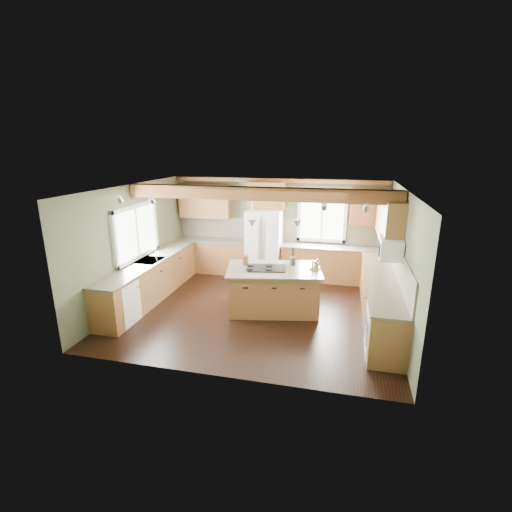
# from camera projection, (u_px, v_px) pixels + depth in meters

# --- Properties ---
(floor) EXTENTS (5.60, 5.60, 0.00)m
(floor) POSITION_uv_depth(u_px,v_px,m) (257.00, 309.00, 8.00)
(floor) COLOR black
(floor) RESTS_ON ground
(ceiling) EXTENTS (5.60, 5.60, 0.00)m
(ceiling) POSITION_uv_depth(u_px,v_px,m) (257.00, 188.00, 7.26)
(ceiling) COLOR silver
(ceiling) RESTS_ON wall_back
(wall_back) EXTENTS (5.60, 0.00, 5.60)m
(wall_back) POSITION_uv_depth(u_px,v_px,m) (278.00, 227.00, 9.96)
(wall_back) COLOR #4E553C
(wall_back) RESTS_ON ground
(wall_left) EXTENTS (0.00, 5.00, 5.00)m
(wall_left) POSITION_uv_depth(u_px,v_px,m) (135.00, 243.00, 8.25)
(wall_left) COLOR #4E553C
(wall_left) RESTS_ON ground
(wall_right) EXTENTS (0.00, 5.00, 5.00)m
(wall_right) POSITION_uv_depth(u_px,v_px,m) (401.00, 261.00, 7.00)
(wall_right) COLOR #4E553C
(wall_right) RESTS_ON ground
(ceiling_beam) EXTENTS (5.55, 0.26, 0.26)m
(ceiling_beam) POSITION_uv_depth(u_px,v_px,m) (258.00, 194.00, 7.38)
(ceiling_beam) COLOR #583319
(ceiling_beam) RESTS_ON ceiling
(soffit_trim) EXTENTS (5.55, 0.20, 0.10)m
(soffit_trim) POSITION_uv_depth(u_px,v_px,m) (278.00, 180.00, 9.51)
(soffit_trim) COLOR #583319
(soffit_trim) RESTS_ON ceiling
(backsplash_back) EXTENTS (5.58, 0.03, 0.58)m
(backsplash_back) POSITION_uv_depth(u_px,v_px,m) (278.00, 230.00, 9.97)
(backsplash_back) COLOR brown
(backsplash_back) RESTS_ON wall_back
(backsplash_right) EXTENTS (0.03, 3.70, 0.58)m
(backsplash_right) POSITION_uv_depth(u_px,v_px,m) (399.00, 264.00, 7.08)
(backsplash_right) COLOR brown
(backsplash_right) RESTS_ON wall_right
(base_cab_back_left) EXTENTS (2.02, 0.60, 0.88)m
(base_cab_back_left) POSITION_uv_depth(u_px,v_px,m) (213.00, 256.00, 10.32)
(base_cab_back_left) COLOR brown
(base_cab_back_left) RESTS_ON floor
(counter_back_left) EXTENTS (2.06, 0.64, 0.04)m
(counter_back_left) POSITION_uv_depth(u_px,v_px,m) (212.00, 240.00, 10.19)
(counter_back_left) COLOR #443E32
(counter_back_left) RESTS_ON base_cab_back_left
(base_cab_back_right) EXTENTS (2.62, 0.60, 0.88)m
(base_cab_back_right) POSITION_uv_depth(u_px,v_px,m) (332.00, 264.00, 9.59)
(base_cab_back_right) COLOR brown
(base_cab_back_right) RESTS_ON floor
(counter_back_right) EXTENTS (2.66, 0.64, 0.04)m
(counter_back_right) POSITION_uv_depth(u_px,v_px,m) (333.00, 247.00, 9.46)
(counter_back_right) COLOR #443E32
(counter_back_right) RESTS_ON base_cab_back_right
(base_cab_left) EXTENTS (0.60, 3.70, 0.88)m
(base_cab_left) POSITION_uv_depth(u_px,v_px,m) (151.00, 280.00, 8.47)
(base_cab_left) COLOR brown
(base_cab_left) RESTS_ON floor
(counter_left) EXTENTS (0.64, 3.74, 0.04)m
(counter_left) POSITION_uv_depth(u_px,v_px,m) (150.00, 261.00, 8.34)
(counter_left) COLOR #443E32
(counter_left) RESTS_ON base_cab_left
(base_cab_right) EXTENTS (0.60, 3.70, 0.88)m
(base_cab_right) POSITION_uv_depth(u_px,v_px,m) (380.00, 300.00, 7.36)
(base_cab_right) COLOR brown
(base_cab_right) RESTS_ON floor
(counter_right) EXTENTS (0.64, 3.74, 0.04)m
(counter_right) POSITION_uv_depth(u_px,v_px,m) (382.00, 278.00, 7.23)
(counter_right) COLOR #443E32
(counter_right) RESTS_ON base_cab_right
(upper_cab_back_left) EXTENTS (1.40, 0.35, 0.90)m
(upper_cab_back_left) POSITION_uv_depth(u_px,v_px,m) (205.00, 201.00, 10.05)
(upper_cab_back_left) COLOR brown
(upper_cab_back_left) RESTS_ON wall_back
(upper_cab_over_fridge) EXTENTS (0.96, 0.35, 0.70)m
(upper_cab_over_fridge) POSITION_uv_depth(u_px,v_px,m) (266.00, 196.00, 9.62)
(upper_cab_over_fridge) COLOR brown
(upper_cab_over_fridge) RESTS_ON wall_back
(upper_cab_right) EXTENTS (0.35, 2.20, 0.90)m
(upper_cab_right) POSITION_uv_depth(u_px,v_px,m) (390.00, 218.00, 7.70)
(upper_cab_right) COLOR brown
(upper_cab_right) RESTS_ON wall_right
(upper_cab_back_corner) EXTENTS (0.90, 0.35, 0.90)m
(upper_cab_back_corner) POSITION_uv_depth(u_px,v_px,m) (370.00, 207.00, 9.10)
(upper_cab_back_corner) COLOR brown
(upper_cab_back_corner) RESTS_ON wall_back
(window_left) EXTENTS (0.04, 1.60, 1.05)m
(window_left) POSITION_uv_depth(u_px,v_px,m) (136.00, 232.00, 8.22)
(window_left) COLOR white
(window_left) RESTS_ON wall_left
(window_back) EXTENTS (1.10, 0.04, 1.00)m
(window_back) POSITION_uv_depth(u_px,v_px,m) (322.00, 220.00, 9.61)
(window_back) COLOR white
(window_back) RESTS_ON wall_back
(sink) EXTENTS (0.50, 0.65, 0.03)m
(sink) POSITION_uv_depth(u_px,v_px,m) (150.00, 261.00, 8.34)
(sink) COLOR #262628
(sink) RESTS_ON counter_left
(faucet) EXTENTS (0.02, 0.02, 0.28)m
(faucet) POSITION_uv_depth(u_px,v_px,m) (156.00, 255.00, 8.26)
(faucet) COLOR #B2B2B7
(faucet) RESTS_ON sink
(dishwasher) EXTENTS (0.60, 0.60, 0.84)m
(dishwasher) POSITION_uv_depth(u_px,v_px,m) (119.00, 303.00, 7.26)
(dishwasher) COLOR white
(dishwasher) RESTS_ON floor
(oven) EXTENTS (0.60, 0.72, 0.84)m
(oven) POSITION_uv_depth(u_px,v_px,m) (385.00, 331.00, 6.15)
(oven) COLOR white
(oven) RESTS_ON floor
(microwave) EXTENTS (0.40, 0.70, 0.38)m
(microwave) POSITION_uv_depth(u_px,v_px,m) (390.00, 248.00, 6.94)
(microwave) COLOR white
(microwave) RESTS_ON wall_right
(pendant_left) EXTENTS (0.18, 0.18, 0.16)m
(pendant_left) POSITION_uv_depth(u_px,v_px,m) (252.00, 223.00, 7.49)
(pendant_left) COLOR #B2B2B7
(pendant_left) RESTS_ON ceiling
(pendant_right) EXTENTS (0.18, 0.18, 0.16)m
(pendant_right) POSITION_uv_depth(u_px,v_px,m) (297.00, 224.00, 7.46)
(pendant_right) COLOR #B2B2B7
(pendant_right) RESTS_ON ceiling
(refrigerator) EXTENTS (0.90, 0.74, 1.80)m
(refrigerator) POSITION_uv_depth(u_px,v_px,m) (264.00, 244.00, 9.78)
(refrigerator) COLOR silver
(refrigerator) RESTS_ON floor
(island) EXTENTS (2.00, 1.45, 0.88)m
(island) POSITION_uv_depth(u_px,v_px,m) (274.00, 290.00, 7.88)
(island) COLOR brown
(island) RESTS_ON floor
(island_top) EXTENTS (2.15, 1.59, 0.04)m
(island_top) POSITION_uv_depth(u_px,v_px,m) (274.00, 270.00, 7.75)
(island_top) COLOR #443E32
(island_top) RESTS_ON island
(cooktop) EXTENTS (0.88, 0.67, 0.02)m
(cooktop) POSITION_uv_depth(u_px,v_px,m) (267.00, 268.00, 7.75)
(cooktop) COLOR black
(cooktop) RESTS_ON island_top
(knife_block) EXTENTS (0.11, 0.08, 0.18)m
(knife_block) POSITION_uv_depth(u_px,v_px,m) (246.00, 261.00, 7.97)
(knife_block) COLOR brown
(knife_block) RESTS_ON island_top
(utensil_crock) EXTENTS (0.16, 0.16, 0.17)m
(utensil_crock) POSITION_uv_depth(u_px,v_px,m) (293.00, 261.00, 7.97)
(utensil_crock) COLOR #3A352E
(utensil_crock) RESTS_ON island_top
(bottle_tray) EXTENTS (0.31, 0.31, 0.21)m
(bottle_tray) POSITION_uv_depth(u_px,v_px,m) (315.00, 264.00, 7.67)
(bottle_tray) COLOR #5B301B
(bottle_tray) RESTS_ON island_top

